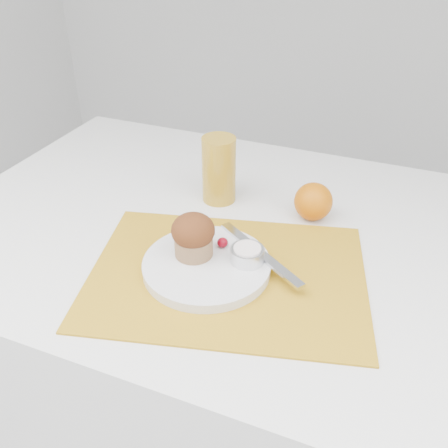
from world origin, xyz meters
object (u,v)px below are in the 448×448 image
at_px(plate, 207,266).
at_px(table, 236,359).
at_px(orange, 313,202).
at_px(muffin, 193,235).
at_px(juice_glass, 219,170).

bearing_deg(plate, table, 87.80).
xyz_separation_m(table, orange, (0.12, 0.09, 0.41)).
xyz_separation_m(orange, muffin, (-0.16, -0.23, 0.02)).
height_order(juice_glass, muffin, juice_glass).
bearing_deg(juice_glass, plate, -72.45).
distance_m(plate, orange, 0.27).
xyz_separation_m(plate, juice_glass, (-0.07, 0.24, 0.06)).
distance_m(table, muffin, 0.46).
relative_size(table, muffin, 15.10).
bearing_deg(table, juice_glass, 131.30).
bearing_deg(plate, juice_glass, 107.55).
height_order(plate, muffin, muffin).
bearing_deg(orange, juice_glass, -179.57).
distance_m(juice_glass, muffin, 0.23).
distance_m(table, juice_glass, 0.46).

